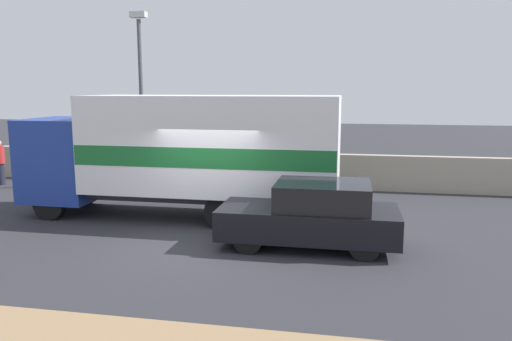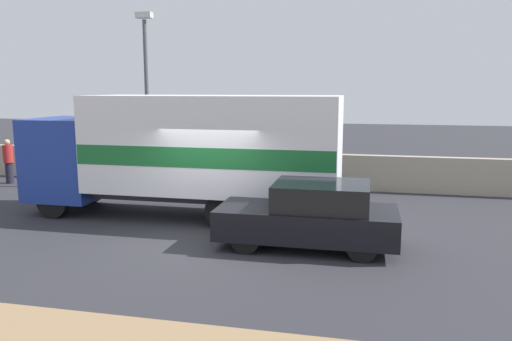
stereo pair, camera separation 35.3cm
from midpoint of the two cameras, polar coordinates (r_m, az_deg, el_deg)
The scene contains 6 objects.
ground_plane at distance 11.67m, azimuth -5.85°, elevation -8.01°, with size 80.00×80.00×0.00m, color #2D2D33.
stone_wall_backdrop at distance 17.93m, azimuth 0.94°, elevation 0.18°, with size 60.00×0.35×1.22m.
street_lamp at distance 18.08m, azimuth -11.85°, elevation 9.44°, with size 0.56×0.28×6.05m.
box_truck at distance 13.51m, azimuth -6.87°, elevation 2.35°, with size 8.55×2.41×3.29m.
car_hatchback at distance 11.09m, azimuth 7.20°, elevation -5.09°, with size 3.91×1.74×1.46m.
pedestrian at distance 20.43m, azimuth -26.00°, elevation 1.03°, with size 0.36×0.36×1.64m.
Camera 2 is at (3.73, -10.52, 3.48)m, focal length 35.00 mm.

